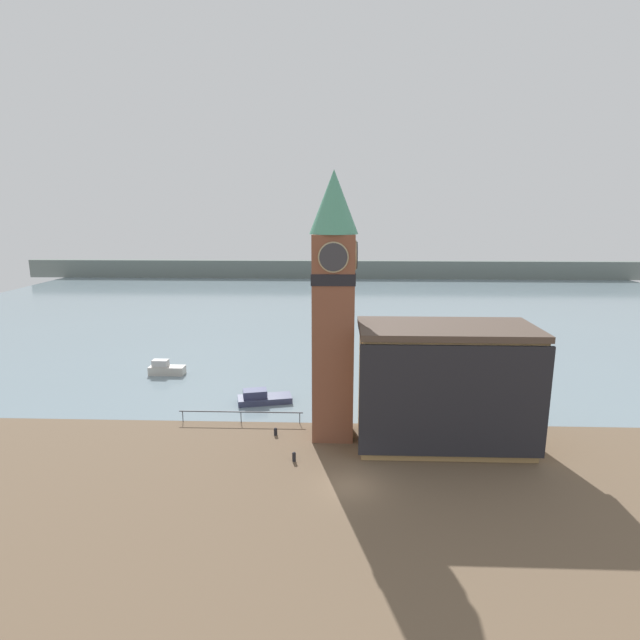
# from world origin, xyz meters

# --- Properties ---
(ground_plane) EXTENTS (160.00, 160.00, 0.00)m
(ground_plane) POSITION_xyz_m (0.00, 0.00, 0.00)
(ground_plane) COLOR brown
(water) EXTENTS (160.00, 120.00, 0.00)m
(water) POSITION_xyz_m (0.00, 70.48, -0.00)
(water) COLOR gray
(water) RESTS_ON ground_plane
(far_shoreline) EXTENTS (180.00, 3.00, 5.00)m
(far_shoreline) POSITION_xyz_m (0.00, 110.48, 2.50)
(far_shoreline) COLOR slate
(far_shoreline) RESTS_ON water
(pier_railing) EXTENTS (11.21, 0.08, 1.09)m
(pier_railing) POSITION_xyz_m (-9.57, 10.23, 0.96)
(pier_railing) COLOR #232328
(pier_railing) RESTS_ON ground_plane
(clock_tower) EXTENTS (3.84, 3.84, 21.82)m
(clock_tower) POSITION_xyz_m (-1.28, 8.10, 11.59)
(clock_tower) COLOR brown
(clock_tower) RESTS_ON ground_plane
(pier_building) EXTENTS (13.94, 6.96, 9.91)m
(pier_building) POSITION_xyz_m (7.68, 6.81, 4.97)
(pier_building) COLOR #A88451
(pier_building) RESTS_ON ground_plane
(boat_near) EXTENTS (5.64, 3.25, 1.37)m
(boat_near) POSITION_xyz_m (-8.41, 15.21, 0.50)
(boat_near) COLOR #333856
(boat_near) RESTS_ON water
(boat_far) EXTENTS (4.11, 1.49, 1.76)m
(boat_far) POSITION_xyz_m (-20.96, 23.51, 0.67)
(boat_far) COLOR #B7B2A8
(boat_far) RESTS_ON water
(mooring_bollard_near) EXTENTS (0.31, 0.31, 0.67)m
(mooring_bollard_near) POSITION_xyz_m (-6.15, 7.85, 0.36)
(mooring_bollard_near) COLOR black
(mooring_bollard_near) RESTS_ON ground_plane
(mooring_bollard_far) EXTENTS (0.30, 0.30, 0.76)m
(mooring_bollard_far) POSITION_xyz_m (-4.18, 3.36, 0.41)
(mooring_bollard_far) COLOR black
(mooring_bollard_far) RESTS_ON ground_plane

